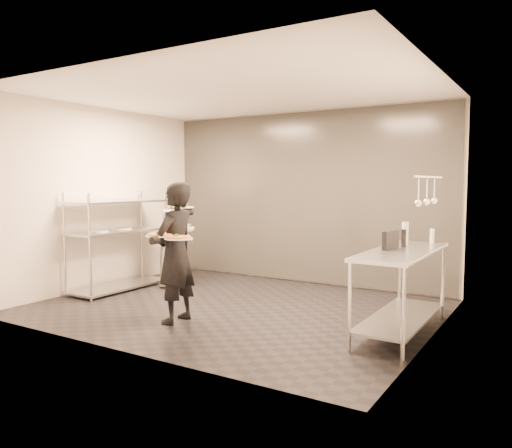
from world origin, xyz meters
The scene contains 13 objects.
room_shell centered at (0.00, 1.18, 1.40)m, with size 5.00×4.00×2.80m.
pass_rack centered at (-2.15, 0.00, 0.77)m, with size 0.60×1.60×1.50m.
prep_counter centered at (2.18, 0.00, 0.63)m, with size 0.60×1.80×0.92m.
utensil_rail centered at (2.43, 0.00, 1.55)m, with size 0.07×1.20×0.31m.
waiter centered at (-0.20, -0.94, 0.82)m, with size 0.60×0.39×1.65m, color black.
chef centered at (-1.55, 0.72, 0.82)m, with size 0.80×0.62×1.64m, color silver.
pizza_plate_near centered at (-0.28, -1.09, 1.04)m, with size 0.34×0.34×0.05m.
pizza_plate_far centered at (0.00, -1.11, 1.03)m, with size 0.32×0.32×0.05m.
salad_plate centered at (-0.32, -0.64, 1.36)m, with size 0.26×0.26×0.07m.
pos_monitor centered at (2.06, -0.02, 1.02)m, with size 0.06×0.28×0.20m, color black.
bottle_green centered at (2.08, 0.47, 1.05)m, with size 0.07×0.07×0.27m, color #9BA89A.
bottle_clear centered at (2.32, 0.80, 1.01)m, with size 0.05×0.05×0.17m, color #9BA89A.
bottle_dark centered at (2.13, 0.23, 1.02)m, with size 0.06×0.06×0.20m, color black.
Camera 1 is at (3.63, -5.35, 1.65)m, focal length 35.00 mm.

